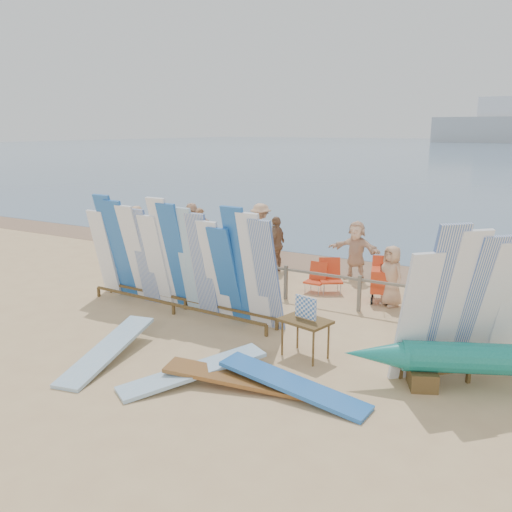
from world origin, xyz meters
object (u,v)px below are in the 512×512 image
Objects in this scene: flat_board_c at (240,386)px; beachgoer_5 at (356,251)px; main_surfboard_rack at (178,262)px; flat_board_d at (293,394)px; stroller at (380,284)px; beachgoer_11 at (192,224)px; flat_board_a at (108,360)px; beach_chair_left at (315,284)px; vendor_table at (305,337)px; beachgoer_0 at (137,231)px; side_surfboard_rack at (465,309)px; beachgoer_1 at (201,232)px; beachgoer_4 at (277,244)px; beachgoer_6 at (391,276)px; beachgoer_9 at (473,267)px; beachgoer_extra_1 at (190,230)px; beach_chair_right at (330,283)px; beachgoer_3 at (261,231)px; flat_board_b at (194,380)px; beachgoer_8 at (477,278)px.

flat_board_c is 1.53× the size of beachgoer_5.
flat_board_d is at bearing -26.84° from main_surfboard_rack.
stroller is 8.90m from beachgoer_11.
flat_board_c is 2.81m from flat_board_a.
flat_board_d is (3.71, 0.52, 0.00)m from flat_board_a.
beach_chair_left is 0.49× the size of beachgoer_11.
beachgoer_0 is (-8.74, 4.96, 0.48)m from vendor_table.
beachgoer_5 is (-3.85, 5.23, -0.41)m from side_surfboard_rack.
vendor_table is 10.06m from beachgoer_0.
beachgoer_1 is at bearing 123.47° from main_surfboard_rack.
beachgoer_6 is at bearing 65.34° from beachgoer_4.
beachgoer_11 is 7.23m from beachgoer_5.
beachgoer_5 is 3.34m from beachgoer_9.
beachgoer_extra_1 reaches higher than vendor_table.
beach_chair_left is 5.73m from beachgoer_1.
beach_chair_right is at bearing 99.50° from beachgoer_11.
side_surfboard_rack is 1.86× the size of beachgoer_extra_1.
beach_chair_left is at bearing 174.64° from beach_chair_right.
flat_board_c is 1.45× the size of beachgoer_9.
beachgoer_9 is at bearing 38.89° from main_surfboard_rack.
beachgoer_9 is (-0.55, 4.72, -0.36)m from side_surfboard_rack.
stroller is at bearing 80.95° from side_surfboard_rack.
stroller is 0.61× the size of beachgoer_9.
stroller is 0.60× the size of beachgoer_3.
beachgoer_9 is (3.53, 7.18, 0.93)m from flat_board_b.
side_surfboard_rack is 1.87× the size of beachgoer_6.
stroller is 0.64× the size of beachgoer_0.
beach_chair_right is at bearing -89.87° from beachgoer_5.
beachgoer_6 is (0.53, 3.96, 0.36)m from vendor_table.
beachgoer_3 is at bearing 36.22° from flat_board_d.
beachgoer_11 is at bearing -11.81° from beachgoer_9.
beachgoer_8 is at bearing 45.78° from beachgoer_extra_1.
flat_board_c is 1.00× the size of flat_board_a.
beachgoer_6 is (9.26, -1.00, -0.11)m from beachgoer_0.
beachgoer_3 is 1.09× the size of beachgoer_4.
beachgoer_8 reaches higher than beachgoer_9.
beachgoer_8 reaches higher than flat_board_d.
beach_chair_left is 0.71× the size of stroller.
beachgoer_5 is (0.24, 7.69, 0.88)m from flat_board_b.
main_surfboard_rack is at bearing 129.63° from beachgoer_8.
main_surfboard_rack is at bearing -159.53° from beach_chair_right.
beach_chair_left is at bearing 16.96° from beachgoer_9.
beachgoer_0 is (-8.29, 6.66, 0.89)m from flat_board_c.
beachgoer_1 reaches higher than beachgoer_extra_1.
beachgoer_11 reaches higher than flat_board_b.
beachgoer_3 is at bearing 142.98° from flat_board_b.
stroller is (1.40, -0.09, 0.19)m from beach_chair_right.
flat_board_c is 10.89m from beachgoer_extra_1.
side_surfboard_rack is 1.07× the size of flat_board_d.
flat_board_a is 10.59m from beachgoer_11.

